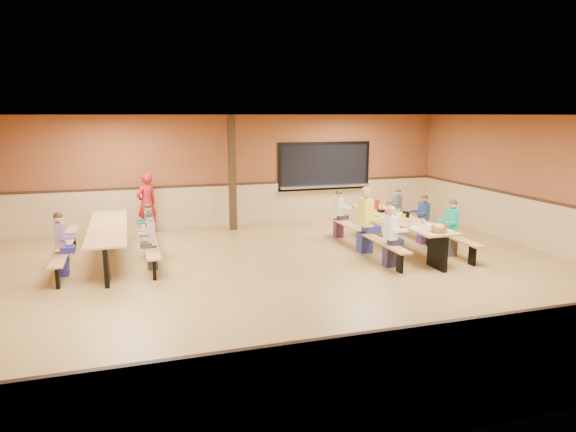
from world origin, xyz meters
name	(u,v)px	position (x,y,z in m)	size (l,w,h in m)	color
ground	(290,278)	(0.00, 0.00, 0.00)	(12.00, 12.00, 0.00)	olive
room_envelope	(290,242)	(0.00, 0.00, 0.69)	(12.04, 10.04, 3.02)	brown
kitchen_pass_through	(325,168)	(2.60, 4.96, 1.49)	(2.78, 0.28, 1.38)	black
structural_post	(232,173)	(-0.20, 4.40, 1.50)	(0.18, 0.18, 3.00)	black
cafeteria_table_main	(399,227)	(2.96, 1.26, 0.53)	(1.91, 3.70, 0.74)	#BD864B
cafeteria_table_second	(109,236)	(-3.26, 2.25, 0.53)	(1.91, 3.70, 0.74)	#BD864B
seated_child_white_left	(390,237)	(2.13, 0.13, 0.61)	(0.37, 0.30, 1.21)	white
seated_adult_yellow	(365,220)	(2.13, 1.27, 0.72)	(0.48, 0.39, 1.44)	yellow
seated_child_grey_left	(339,214)	(2.13, 2.76, 0.58)	(0.35, 0.28, 1.16)	white
seated_child_teal_right	(451,228)	(3.78, 0.47, 0.61)	(0.37, 0.30, 1.21)	#169C76
seated_child_navy_right	(423,220)	(3.78, 1.57, 0.58)	(0.34, 0.28, 1.16)	navy
seated_child_char_right	(397,211)	(3.78, 2.81, 0.56)	(0.33, 0.27, 1.12)	#454A4F
seated_child_purple_sec	(61,245)	(-4.08, 1.44, 0.60)	(0.37, 0.30, 1.21)	slate
seated_child_green_sec	(149,230)	(-2.43, 2.40, 0.56)	(0.33, 0.27, 1.12)	#357458
seated_child_tan_sec	(151,241)	(-2.43, 1.38, 0.56)	(0.33, 0.27, 1.12)	#AB9788
standing_woman	(147,203)	(-2.39, 4.53, 0.79)	(0.58, 0.38, 1.58)	#A8131A
punch_pitcher	(376,204)	(2.95, 2.37, 0.85)	(0.16, 0.16, 0.22)	#B2171E
chip_bowl	(439,228)	(2.97, -0.27, 0.81)	(0.32, 0.32, 0.15)	orange
napkin_dispenser	(406,214)	(3.13, 1.25, 0.80)	(0.10, 0.14, 0.13)	black
condiment_mustard	(404,218)	(2.81, 0.79, 0.82)	(0.06, 0.06, 0.17)	yellow
condiment_ketchup	(394,215)	(2.80, 1.20, 0.82)	(0.06, 0.06, 0.17)	#B2140F
table_paddle	(382,206)	(2.88, 1.95, 0.88)	(0.16, 0.16, 0.56)	black
place_settings	(399,215)	(2.96, 1.26, 0.80)	(0.65, 3.30, 0.11)	beige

